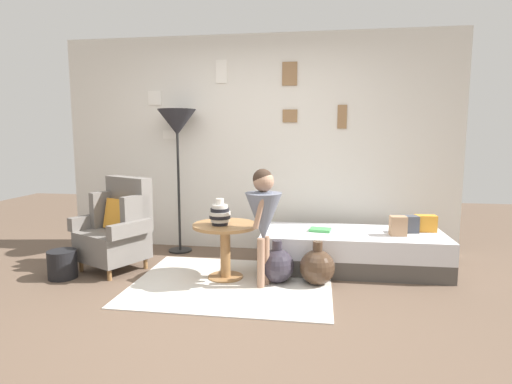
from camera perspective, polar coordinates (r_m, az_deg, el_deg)
name	(u,v)px	position (r m, az deg, el deg)	size (l,w,h in m)	color
ground_plane	(220,311)	(3.55, -4.90, -15.80)	(12.00, 12.00, 0.00)	brown
gallery_wall	(256,144)	(5.17, 0.03, 6.52)	(4.80, 0.12, 2.60)	silver
rug	(232,283)	(4.12, -3.24, -12.29)	(1.88, 1.49, 0.01)	silver
armchair	(118,228)	(4.69, -18.30, -4.68)	(0.90, 0.81, 0.97)	olive
daybed	(352,250)	(4.61, 12.87, -7.74)	(1.91, 0.83, 0.40)	#4C4742
pillow_head	(426,223)	(4.80, 22.05, -3.97)	(0.21, 0.12, 0.17)	orange
pillow_mid	(410,224)	(4.70, 20.18, -4.12)	(0.16, 0.12, 0.18)	#474C56
pillow_back	(398,226)	(4.52, 18.74, -4.37)	(0.16, 0.12, 0.20)	tan
side_table	(225,239)	(4.17, -4.20, -6.35)	(0.64, 0.64, 0.55)	#9E7042
vase_striped	(220,214)	(4.07, -4.93, -3.03)	(0.21, 0.21, 0.26)	black
floor_lamp	(177,127)	(5.09, -10.67, 8.69)	(0.45, 0.45, 1.72)	black
person_child	(263,212)	(3.86, 1.02, -2.79)	(0.34, 0.34, 1.11)	#A37A60
book_on_daybed	(320,230)	(4.53, 8.72, -5.10)	(0.22, 0.16, 0.03)	#4BAD5A
demijohn_near	(277,265)	(4.11, 2.86, -9.92)	(0.33, 0.33, 0.42)	#332D38
demijohn_far	(317,267)	(4.09, 8.32, -10.04)	(0.34, 0.34, 0.42)	#473323
magazine_basket	(62,264)	(4.65, -24.82, -8.91)	(0.28, 0.28, 0.28)	black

